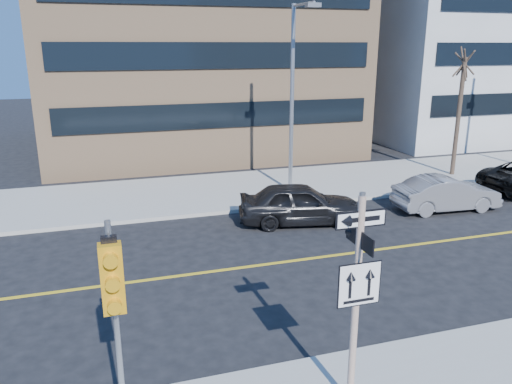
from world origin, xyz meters
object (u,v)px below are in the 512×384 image
object	(u,v)px
parked_car_b	(446,194)
streetlight_a	(294,88)
parked_car_a	(300,203)
traffic_signal	(114,298)
street_tree_west	(464,66)
sign_pole	(357,291)

from	to	relation	value
parked_car_b	streetlight_a	bearing A→B (deg)	57.14
parked_car_a	traffic_signal	bearing A→B (deg)	156.99
streetlight_a	street_tree_west	size ratio (longest dim) A/B	1.26
street_tree_west	parked_car_b	bearing A→B (deg)	-130.54
streetlight_a	sign_pole	bearing A→B (deg)	-106.77
parked_car_a	parked_car_b	world-z (taller)	parked_car_a
parked_car_a	streetlight_a	size ratio (longest dim) A/B	0.57
parked_car_a	streetlight_a	xyz separation A→B (m)	(1.08, 3.58, 3.98)
parked_car_a	streetlight_a	bearing A→B (deg)	-4.69
streetlight_a	street_tree_west	xyz separation A→B (m)	(9.00, 0.54, 0.77)
parked_car_a	parked_car_b	distance (m)	6.29
traffic_signal	streetlight_a	distance (m)	15.72
streetlight_a	street_tree_west	bearing A→B (deg)	3.45
parked_car_a	parked_car_b	size ratio (longest dim) A/B	1.07
sign_pole	street_tree_west	size ratio (longest dim) A/B	0.64
sign_pole	street_tree_west	bearing A→B (deg)	46.74
parked_car_b	sign_pole	bearing A→B (deg)	139.52
sign_pole	parked_car_b	distance (m)	13.25
streetlight_a	parked_car_a	bearing A→B (deg)	-106.80
streetlight_a	street_tree_west	world-z (taller)	streetlight_a
sign_pole	parked_car_b	xyz separation A→B (m)	(9.20, 9.37, -1.73)
traffic_signal	parked_car_a	size ratio (longest dim) A/B	0.87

